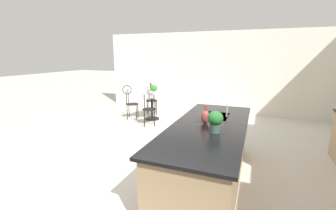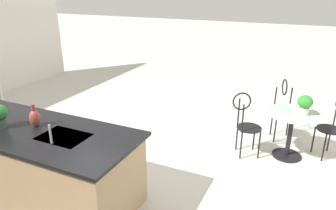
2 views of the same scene
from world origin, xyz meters
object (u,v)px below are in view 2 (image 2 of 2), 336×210
at_px(chair_by_island, 246,121).
at_px(chair_toward_desk, 334,122).
at_px(potted_plant_on_table, 305,104).
at_px(vase_on_counter, 35,118).
at_px(chair_near_window, 283,107).
at_px(bistro_table, 290,131).

bearing_deg(chair_by_island, chair_toward_desk, -156.86).
relative_size(potted_plant_on_table, vase_on_counter, 1.04).
relative_size(chair_near_window, vase_on_counter, 3.62).
relative_size(chair_near_window, chair_by_island, 1.00).
bearing_deg(potted_plant_on_table, chair_toward_desk, -145.48).
bearing_deg(chair_toward_desk, chair_near_window, -23.80).
distance_m(chair_near_window, potted_plant_on_table, 0.80).
height_order(bistro_table, potted_plant_on_table, potted_plant_on_table).
xyz_separation_m(bistro_table, vase_on_counter, (2.80, 2.24, 0.58)).
height_order(chair_near_window, chair_by_island, same).
bearing_deg(potted_plant_on_table, chair_near_window, -63.77).
bearing_deg(potted_plant_on_table, chair_by_island, 15.42).
bearing_deg(potted_plant_on_table, bistro_table, -3.80).
distance_m(chair_near_window, vase_on_counter, 3.92).
bearing_deg(chair_by_island, bistro_table, -160.67).
height_order(chair_near_window, potted_plant_on_table, chair_near_window).
relative_size(chair_by_island, vase_on_counter, 3.62).
distance_m(chair_by_island, chair_toward_desk, 1.34).
bearing_deg(bistro_table, potted_plant_on_table, 176.20).
xyz_separation_m(chair_near_window, potted_plant_on_table, (-0.32, 0.65, 0.34)).
bearing_deg(chair_by_island, vase_on_counter, 43.03).
distance_m(chair_toward_desk, vase_on_counter, 4.27).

